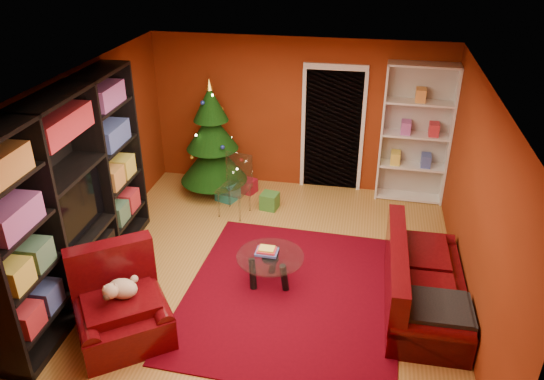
% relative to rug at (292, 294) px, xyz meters
% --- Properties ---
extents(floor, '(5.00, 5.50, 0.05)m').
position_rel_rug_xyz_m(floor, '(-0.42, 0.41, -0.03)').
color(floor, '#A17230').
rests_on(floor, ground).
extents(ceiling, '(5.00, 5.50, 0.05)m').
position_rel_rug_xyz_m(ceiling, '(-0.42, 0.41, 2.62)').
color(ceiling, silver).
rests_on(ceiling, wall_back).
extents(wall_back, '(5.00, 0.05, 2.60)m').
position_rel_rug_xyz_m(wall_back, '(-0.42, 3.18, 1.29)').
color(wall_back, maroon).
rests_on(wall_back, ground).
extents(wall_left, '(0.05, 5.50, 2.60)m').
position_rel_rug_xyz_m(wall_left, '(-2.94, 0.41, 1.29)').
color(wall_left, maroon).
rests_on(wall_left, ground).
extents(wall_right, '(0.05, 5.50, 2.60)m').
position_rel_rug_xyz_m(wall_right, '(2.11, 0.41, 1.29)').
color(wall_right, maroon).
rests_on(wall_right, ground).
extents(doorway, '(1.06, 0.60, 2.16)m').
position_rel_rug_xyz_m(doorway, '(0.18, 3.14, 1.04)').
color(doorway, black).
rests_on(doorway, floor).
extents(rug, '(2.77, 3.20, 0.02)m').
position_rel_rug_xyz_m(rug, '(0.00, 0.00, 0.00)').
color(rug, '#52020E').
rests_on(rug, floor).
extents(media_unit, '(0.60, 3.33, 2.54)m').
position_rel_rug_xyz_m(media_unit, '(-2.69, -0.28, 1.26)').
color(media_unit, black).
rests_on(media_unit, floor).
extents(christmas_tree, '(1.31, 1.31, 2.03)m').
position_rel_rug_xyz_m(christmas_tree, '(-1.77, 2.56, 0.98)').
color(christmas_tree, black).
rests_on(christmas_tree, floor).
extents(gift_box_teal, '(0.41, 0.41, 0.32)m').
position_rel_rug_xyz_m(gift_box_teal, '(-1.47, 2.34, 0.15)').
color(gift_box_teal, teal).
rests_on(gift_box_teal, floor).
extents(gift_box_green, '(0.31, 0.31, 0.27)m').
position_rel_rug_xyz_m(gift_box_green, '(-0.72, 2.17, 0.13)').
color(gift_box_green, '#2F7229').
rests_on(gift_box_green, floor).
extents(gift_box_red, '(0.31, 0.31, 0.24)m').
position_rel_rug_xyz_m(gift_box_red, '(-1.19, 2.66, 0.11)').
color(gift_box_red, maroon).
rests_on(gift_box_red, floor).
extents(white_bookshelf, '(1.11, 0.43, 2.36)m').
position_rel_rug_xyz_m(white_bookshelf, '(1.53, 2.98, 1.14)').
color(white_bookshelf, white).
rests_on(white_bookshelf, floor).
extents(armchair, '(1.49, 1.49, 0.83)m').
position_rel_rug_xyz_m(armchair, '(-1.76, -1.10, 0.41)').
color(armchair, '#3E0509').
rests_on(armchair, rug).
extents(dog, '(0.50, 0.48, 0.27)m').
position_rel_rug_xyz_m(dog, '(-1.75, -1.03, 0.61)').
color(dog, beige).
rests_on(dog, armchair).
extents(sofa, '(0.91, 2.01, 0.86)m').
position_rel_rug_xyz_m(sofa, '(1.60, 0.09, 0.42)').
color(sofa, '#3E0509').
rests_on(sofa, rug).
extents(coffee_table, '(0.88, 0.88, 0.54)m').
position_rel_rug_xyz_m(coffee_table, '(-0.32, 0.17, 0.22)').
color(coffee_table, gray).
rests_on(coffee_table, rug).
extents(acrylic_chair, '(0.55, 0.58, 0.88)m').
position_rel_rug_xyz_m(acrylic_chair, '(-1.24, 1.89, 0.43)').
color(acrylic_chair, '#66605B').
rests_on(acrylic_chair, rug).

